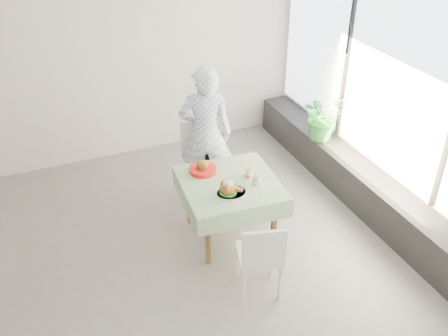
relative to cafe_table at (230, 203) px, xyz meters
name	(u,v)px	position (x,y,z in m)	size (l,w,h in m)	color
floor	(149,265)	(-1.01, -0.12, -0.46)	(6.00, 6.00, 0.00)	slate
ceiling	(120,1)	(-1.01, -0.12, 2.34)	(6.00, 6.00, 0.00)	white
wall_back	(89,66)	(-1.01, 2.38, 0.94)	(6.00, 0.02, 2.80)	silver
wall_right	(394,101)	(1.99, -0.12, 0.94)	(0.02, 5.00, 2.80)	silver
window_pane	(396,81)	(1.96, -0.12, 1.19)	(0.01, 4.80, 2.18)	#D1E0F9
window_ledge	(365,189)	(1.79, -0.12, -0.21)	(0.40, 4.80, 0.50)	black
cafe_table	(230,203)	(0.00, 0.00, 0.00)	(1.12, 1.12, 0.74)	brown
chair_far	(200,176)	(-0.03, 0.86, -0.16)	(0.59, 0.59, 0.99)	white
chair_near	(259,269)	(-0.08, -0.90, -0.19)	(0.51, 0.51, 0.89)	white
diner	(206,134)	(0.06, 0.88, 0.43)	(0.65, 0.42, 1.77)	#809ECD
main_dish	(230,190)	(-0.10, -0.21, 0.34)	(0.33, 0.33, 0.17)	white
juice_cup_orange	(248,172)	(0.23, 0.02, 0.34)	(0.09, 0.09, 0.24)	white
juice_cup_lemonade	(257,179)	(0.25, -0.14, 0.34)	(0.09, 0.09, 0.26)	white
second_dish	(203,168)	(-0.20, 0.32, 0.32)	(0.31, 0.31, 0.15)	red
potted_plant	(323,116)	(1.73, 0.85, 0.36)	(0.58, 0.50, 0.64)	#307E2A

